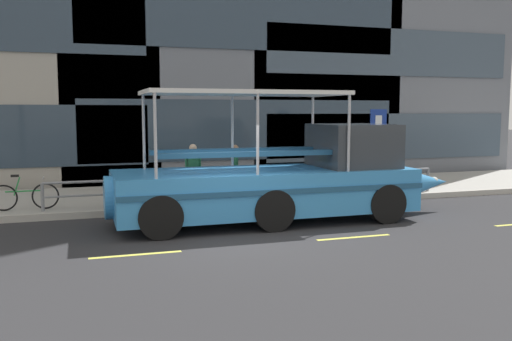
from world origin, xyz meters
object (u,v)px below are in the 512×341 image
(parking_sign, at_px, (378,136))
(leaned_bicycle, at_px, (25,196))
(duck_tour_boat, at_px, (286,180))
(pedestrian_near_bow, at_px, (325,161))
(pedestrian_mid_right, at_px, (193,166))
(pedestrian_mid_left, at_px, (235,166))

(parking_sign, bearing_deg, leaned_bicycle, -178.95)
(parking_sign, xyz_separation_m, duck_tour_boat, (-4.33, -2.84, -0.95))
(pedestrian_near_bow, bearing_deg, parking_sign, -1.58)
(pedestrian_mid_right, bearing_deg, duck_tour_boat, -58.90)
(duck_tour_boat, bearing_deg, parking_sign, 33.25)
(pedestrian_near_bow, bearing_deg, pedestrian_mid_right, 178.50)
(leaned_bicycle, relative_size, pedestrian_near_bow, 1.00)
(parking_sign, bearing_deg, duck_tour_boat, -146.75)
(parking_sign, xyz_separation_m, pedestrian_mid_left, (-4.85, 0.14, -0.86))
(pedestrian_near_bow, height_order, pedestrian_mid_right, pedestrian_near_bow)
(duck_tour_boat, distance_m, pedestrian_mid_right, 3.51)
(pedestrian_near_bow, bearing_deg, leaned_bicycle, -178.39)
(leaned_bicycle, xyz_separation_m, pedestrian_mid_right, (4.66, 0.36, 0.63))
(duck_tour_boat, xyz_separation_m, pedestrian_mid_right, (-1.81, 3.00, 0.12))
(parking_sign, bearing_deg, pedestrian_near_bow, 178.42)
(parking_sign, xyz_separation_m, pedestrian_mid_right, (-6.14, 0.16, -0.83))
(duck_tour_boat, bearing_deg, pedestrian_mid_left, 99.80)
(leaned_bicycle, height_order, duck_tour_boat, duck_tour_boat)
(parking_sign, distance_m, duck_tour_boat, 5.27)
(pedestrian_near_bow, xyz_separation_m, pedestrian_mid_left, (-2.97, 0.09, -0.08))
(pedestrian_mid_left, bearing_deg, parking_sign, -1.66)
(leaned_bicycle, xyz_separation_m, duck_tour_boat, (6.47, -2.64, 0.50))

